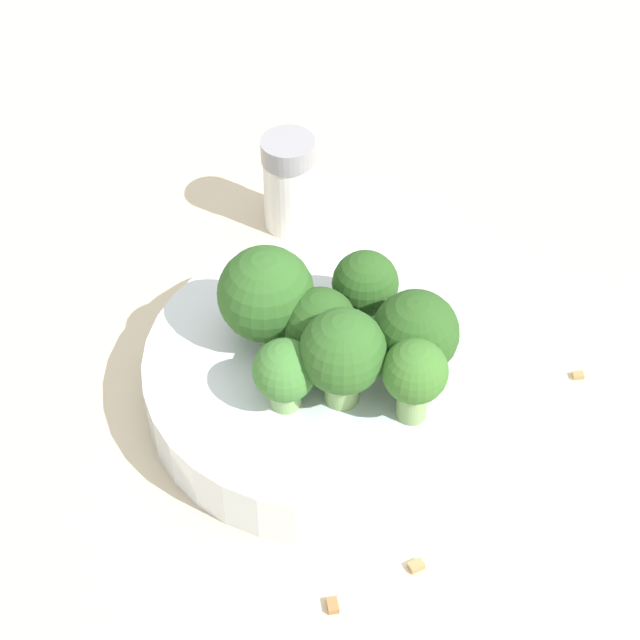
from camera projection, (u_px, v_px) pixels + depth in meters
The scene contains 14 objects.
ground_plane at pixel (320, 397), 0.61m from camera, with size 3.00×3.00×0.00m, color beige.
bowl at pixel (320, 378), 0.60m from camera, with size 0.20×0.20×0.03m, color silver.
broccoli_floret_0 at pixel (365, 285), 0.59m from camera, with size 0.04×0.04×0.04m.
broccoli_floret_1 at pixel (322, 324), 0.57m from camera, with size 0.04×0.04×0.05m.
broccoli_floret_2 at pixel (291, 376), 0.55m from camera, with size 0.03×0.03×0.04m.
broccoli_floret_3 at pixel (415, 376), 0.54m from camera, with size 0.03×0.03×0.05m.
broccoli_floret_4 at pixel (415, 334), 0.56m from camera, with size 0.05×0.05×0.05m.
broccoli_floret_5 at pixel (267, 294), 0.58m from camera, with size 0.05×0.05×0.06m.
broccoli_floret_6 at pixel (343, 354), 0.54m from camera, with size 0.05×0.05×0.06m.
pepper_shaker at pixel (289, 183), 0.69m from camera, with size 0.03×0.03×0.07m.
almond_crumb_0 at pixel (333, 603), 0.52m from camera, with size 0.01×0.01×0.01m, color olive.
almond_crumb_1 at pixel (416, 564), 0.54m from camera, with size 0.01×0.01×0.01m, color #AD7F4C.
almond_crumb_2 at pixel (306, 211), 0.72m from camera, with size 0.01×0.01×0.01m, color #AD7F4C.
almond_crumb_3 at pixel (578, 374), 0.62m from camera, with size 0.01×0.00×0.01m, color #AD7F4C.
Camera 1 is at (0.34, 0.19, 0.48)m, focal length 60.00 mm.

